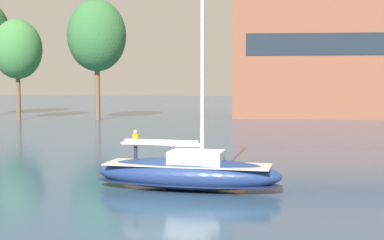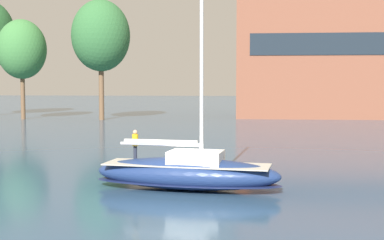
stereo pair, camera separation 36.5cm
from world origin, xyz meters
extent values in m
plane|color=#2D4C6B|center=(0.00, 0.00, 0.00)|extent=(400.00, 400.00, 0.00)
cube|color=brown|center=(22.76, 61.63, 10.59)|extent=(41.62, 12.17, 21.17)
cube|color=#1E2833|center=(22.76, 55.48, 11.64)|extent=(37.46, 0.10, 3.39)
cylinder|color=brown|center=(-31.18, 52.12, 4.18)|extent=(0.67, 0.67, 8.37)
ellipsoid|color=#3D7A3D|center=(-31.18, 52.12, 10.90)|extent=(7.53, 7.53, 9.20)
cylinder|color=brown|center=(-18.61, 51.96, 4.94)|extent=(0.79, 0.79, 9.89)
ellipsoid|color=#336B38|center=(-18.61, 51.96, 12.88)|extent=(8.90, 8.90, 10.87)
ellipsoid|color=navy|center=(0.00, 0.00, 0.86)|extent=(10.43, 4.22, 1.72)
ellipsoid|color=#19234C|center=(0.00, 0.00, 0.39)|extent=(10.53, 4.26, 0.21)
cube|color=#BCB7A8|center=(0.00, 0.00, 1.36)|extent=(9.16, 3.60, 0.06)
cube|color=silver|center=(0.50, -0.07, 1.75)|extent=(3.09, 2.36, 0.71)
cylinder|color=silver|center=(0.80, -0.11, 7.73)|extent=(0.20, 0.20, 12.66)
cylinder|color=silver|center=(-1.45, 0.20, 2.41)|extent=(4.54, 0.81, 0.17)
cylinder|color=white|center=(-1.45, 0.20, 2.53)|extent=(4.10, 0.85, 0.28)
cylinder|color=#232838|center=(-2.96, 0.76, 1.82)|extent=(0.23, 0.23, 0.85)
cylinder|color=gold|center=(-2.96, 0.76, 2.57)|extent=(0.38, 0.38, 0.65)
sphere|color=tan|center=(-2.96, 0.76, 3.01)|extent=(0.24, 0.24, 0.24)
camera|label=1|loc=(2.61, -28.34, 5.76)|focal=50.00mm
camera|label=2|loc=(2.97, -28.31, 5.76)|focal=50.00mm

